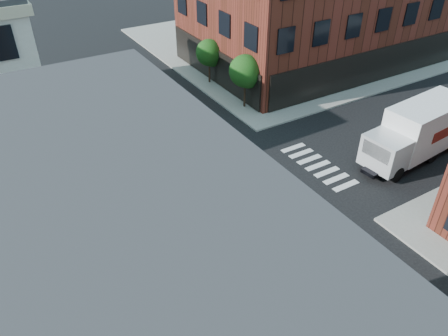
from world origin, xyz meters
TOP-DOWN VIEW (x-y plane):
  - ground at (0.00, 0.00)m, footprint 120.00×120.00m
  - sidewalk_ne at (21.00, 21.00)m, footprint 30.00×30.00m
  - building_ne at (20.50, 16.00)m, footprint 25.00×16.00m
  - tree_near at (7.56, 9.98)m, footprint 2.69×2.69m
  - tree_far at (7.56, 15.98)m, footprint 2.43×2.43m
  - signal_pole at (-6.72, -6.68)m, footprint 1.29×1.24m
  - box_truck at (13.38, -2.56)m, footprint 8.92×3.33m
  - traffic_cone at (-4.92, -3.87)m, footprint 0.42×0.42m

SIDE VIEW (x-z plane):
  - ground at x=0.00m, z-range 0.00..0.00m
  - sidewalk_ne at x=21.00m, z-range 0.00..0.15m
  - traffic_cone at x=-4.92m, z-range -0.01..0.63m
  - box_truck at x=13.38m, z-range 0.08..4.04m
  - signal_pole at x=-6.72m, z-range 0.56..5.16m
  - tree_far at x=7.56m, z-range 0.84..4.91m
  - tree_near at x=7.56m, z-range 0.91..5.41m
  - building_ne at x=20.50m, z-range 0.00..12.00m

